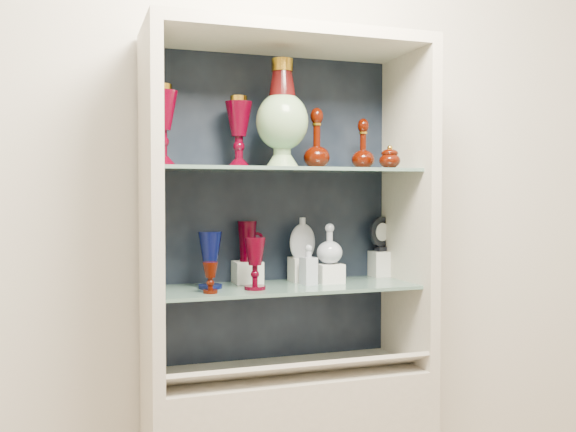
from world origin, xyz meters
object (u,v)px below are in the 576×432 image
object	(u,v)px
pedestal_lamp_left	(162,125)
clear_square_bottle	(309,265)
clear_round_decanter	(330,245)
cameo_medallion	(381,234)
ruby_goblet_small	(210,278)
enamel_urn	(282,114)
lidded_bowl	(390,157)
ruby_goblet_tall	(255,263)
pedestal_lamp_right	(239,132)
ruby_decanter_a	(317,135)
ruby_decanter_b	(363,143)
cobalt_goblet	(210,260)
ruby_pitcher	(247,241)
flat_flask	(302,237)

from	to	relation	value
pedestal_lamp_left	clear_square_bottle	size ratio (longest dim) A/B	1.86
clear_round_decanter	cameo_medallion	world-z (taller)	cameo_medallion
ruby_goblet_small	clear_square_bottle	bearing A→B (deg)	12.49
enamel_urn	lidded_bowl	size ratio (longest dim) A/B	4.36
ruby_goblet_tall	ruby_goblet_small	world-z (taller)	ruby_goblet_tall
ruby_goblet_tall	cameo_medallion	size ratio (longest dim) A/B	1.27
pedestal_lamp_right	clear_square_bottle	size ratio (longest dim) A/B	1.75
pedestal_lamp_right	ruby_decanter_a	distance (m)	0.28
pedestal_lamp_right	cameo_medallion	world-z (taller)	pedestal_lamp_right
pedestal_lamp_right	enamel_urn	distance (m)	0.17
cameo_medallion	ruby_decanter_b	bearing A→B (deg)	-163.67
lidded_bowl	cobalt_goblet	xyz separation A→B (m)	(-0.64, 0.09, -0.36)
ruby_pitcher	cameo_medallion	size ratio (longest dim) A/B	1.06
enamel_urn	lidded_bowl	world-z (taller)	enamel_urn
enamel_urn	clear_round_decanter	bearing A→B (deg)	11.21
ruby_decanter_a	clear_round_decanter	bearing A→B (deg)	7.96
ruby_decanter_a	cameo_medallion	bearing A→B (deg)	20.09
ruby_goblet_tall	enamel_urn	bearing A→B (deg)	16.09
enamel_urn	flat_flask	world-z (taller)	enamel_urn
pedestal_lamp_left	pedestal_lamp_right	size ratio (longest dim) A/B	1.06
pedestal_lamp_left	lidded_bowl	distance (m)	0.82
cobalt_goblet	clear_square_bottle	size ratio (longest dim) A/B	1.36
ruby_goblet_small	ruby_pitcher	xyz separation A→B (m)	(0.18, 0.20, 0.10)
pedestal_lamp_left	cameo_medallion	xyz separation A→B (m)	(0.88, 0.14, -0.38)
pedestal_lamp_left	clear_round_decanter	size ratio (longest dim) A/B	1.90
flat_flask	pedestal_lamp_right	bearing A→B (deg)	174.74
clear_round_decanter	enamel_urn	bearing A→B (deg)	-168.79
lidded_bowl	ruby_goblet_small	size ratio (longest dim) A/B	0.84
lidded_bowl	ruby_decanter_a	bearing A→B (deg)	162.09
ruby_pitcher	flat_flask	distance (m)	0.21
enamel_urn	ruby_pitcher	xyz separation A→B (m)	(-0.09, 0.13, -0.46)
ruby_decanter_b	cobalt_goblet	size ratio (longest dim) A/B	1.02
pedestal_lamp_left	cameo_medallion	distance (m)	0.97
ruby_decanter_b	flat_flask	xyz separation A→B (m)	(-0.22, 0.06, -0.35)
pedestal_lamp_left	ruby_goblet_tall	distance (m)	0.56
ruby_decanter_a	cobalt_goblet	bearing A→B (deg)	178.41
ruby_decanter_a	cobalt_goblet	distance (m)	0.59
ruby_goblet_tall	flat_flask	size ratio (longest dim) A/B	1.16
pedestal_lamp_left	ruby_goblet_small	bearing A→B (deg)	-24.97
clear_square_bottle	cameo_medallion	size ratio (longest dim) A/B	1.03
flat_flask	ruby_decanter_a	bearing A→B (deg)	-85.11
pedestal_lamp_right	cobalt_goblet	xyz separation A→B (m)	(-0.11, -0.03, -0.45)
ruby_pitcher	clear_round_decanter	size ratio (longest dim) A/B	1.05
ruby_goblet_small	clear_square_bottle	size ratio (longest dim) A/B	0.71
enamel_urn	clear_round_decanter	distance (m)	0.51
pedestal_lamp_right	lidded_bowl	bearing A→B (deg)	-13.16
flat_flask	clear_round_decanter	world-z (taller)	flat_flask
pedestal_lamp_right	cameo_medallion	distance (m)	0.71
ruby_decanter_b	lidded_bowl	size ratio (longest dim) A/B	2.33
ruby_pitcher	flat_flask	size ratio (longest dim) A/B	0.96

